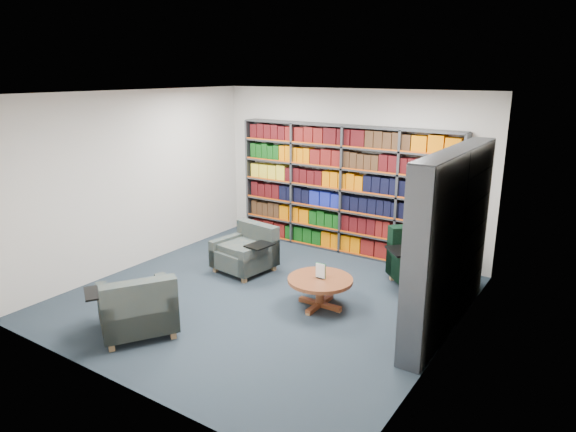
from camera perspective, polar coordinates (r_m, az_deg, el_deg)
The scene contains 7 objects.
room_shell at distance 6.85m, azimuth -2.76°, elevation 1.68°, with size 5.02×5.02×2.82m.
bookshelf_back at distance 8.87m, azimuth 6.21°, elevation 2.85°, with size 4.00×0.28×2.20m.
bookshelf_right at distance 6.47m, azimuth 17.60°, elevation -2.68°, with size 0.28×2.50×2.20m.
chair_teal_left at distance 8.20m, azimuth -4.47°, elevation -4.06°, with size 0.99×0.90×0.72m.
chair_green_right at distance 7.83m, azimuth 15.04°, elevation -5.13°, with size 1.32×1.32×0.85m.
chair_teal_front at distance 6.49m, azimuth -16.37°, elevation -10.01°, with size 1.18×1.18×0.78m.
coffee_table at distance 6.92m, azimuth 3.59°, elevation -7.56°, with size 0.87×0.87×0.61m.
Camera 1 is at (3.93, -5.36, 3.06)m, focal length 32.00 mm.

